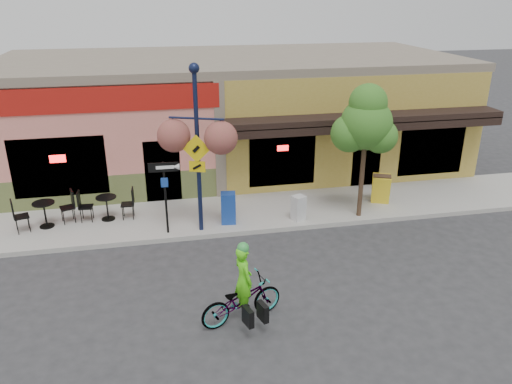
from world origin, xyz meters
TOP-DOWN VIEW (x-y plane):
  - ground at (0.00, 0.00)m, footprint 90.00×90.00m
  - sidewalk at (0.00, 2.00)m, footprint 24.00×3.00m
  - curb at (0.00, 0.55)m, footprint 24.00×0.12m
  - building at (0.00, 7.50)m, footprint 18.20×8.20m
  - bicycle at (-1.52, -3.61)m, footprint 2.07×1.24m
  - cyclist_rider at (-1.47, -3.61)m, footprint 0.54×0.67m
  - lamp_post at (-1.98, 0.88)m, footprint 1.72×1.17m
  - one_way_sign at (-2.99, 0.87)m, footprint 0.86×0.21m
  - cafe_set_left at (-6.64, 2.02)m, footprint 1.95×1.38m
  - cafe_set_right at (-4.82, 2.19)m, footprint 1.73×0.91m
  - newspaper_box_blue at (-1.09, 1.19)m, footprint 0.49×0.45m
  - newspaper_box_grey at (1.12, 0.97)m, footprint 0.48×0.47m
  - street_tree at (3.14, 0.88)m, footprint 1.74×1.74m
  - sandwich_board at (4.18, 1.56)m, footprint 0.72×0.64m

SIDE VIEW (x-z plane):
  - ground at x=0.00m, z-range 0.00..0.00m
  - sidewalk at x=0.00m, z-range 0.00..0.15m
  - curb at x=0.00m, z-range 0.00..0.15m
  - bicycle at x=-1.52m, z-range 0.00..1.03m
  - newspaper_box_grey at x=1.12m, z-range 0.15..0.96m
  - sandwich_board at x=4.18m, z-range 0.15..1.15m
  - newspaper_box_blue at x=-1.09m, z-range 0.15..1.15m
  - cafe_set_right at x=-4.82m, z-range 0.15..1.17m
  - cafe_set_left at x=-6.64m, z-range 0.15..1.21m
  - cyclist_rider at x=-1.47m, z-range 0.00..1.60m
  - one_way_sign at x=-2.99m, z-range 0.15..2.39m
  - building at x=0.00m, z-range 0.00..4.50m
  - street_tree at x=3.14m, z-range 0.15..4.46m
  - lamp_post at x=-1.98m, z-range 0.15..5.15m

